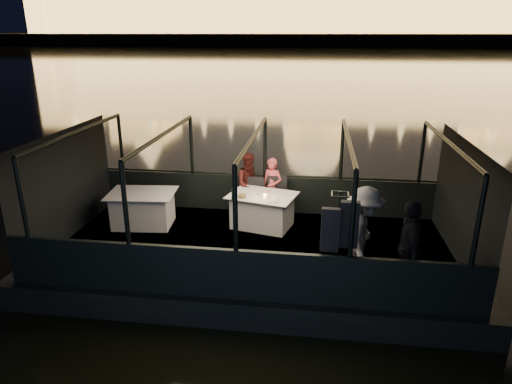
# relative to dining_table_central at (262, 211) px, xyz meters

# --- Properties ---
(river_water) EXTENTS (500.00, 500.00, 0.00)m
(river_water) POSITION_rel_dining_table_central_xyz_m (-0.06, 78.96, -0.89)
(river_water) COLOR black
(river_water) RESTS_ON ground
(boat_hull) EXTENTS (8.60, 4.40, 1.00)m
(boat_hull) POSITION_rel_dining_table_central_xyz_m (-0.06, -1.04, -0.89)
(boat_hull) COLOR black
(boat_hull) RESTS_ON river_water
(boat_deck) EXTENTS (8.00, 4.00, 0.04)m
(boat_deck) POSITION_rel_dining_table_central_xyz_m (-0.06, -1.04, -0.41)
(boat_deck) COLOR black
(boat_deck) RESTS_ON boat_hull
(gunwale_port) EXTENTS (8.00, 0.08, 0.90)m
(gunwale_port) POSITION_rel_dining_table_central_xyz_m (-0.06, 0.96, 0.06)
(gunwale_port) COLOR black
(gunwale_port) RESTS_ON boat_deck
(gunwale_starboard) EXTENTS (8.00, 0.08, 0.90)m
(gunwale_starboard) POSITION_rel_dining_table_central_xyz_m (-0.06, -3.04, 0.06)
(gunwale_starboard) COLOR black
(gunwale_starboard) RESTS_ON boat_deck
(cabin_glass_port) EXTENTS (8.00, 0.02, 1.40)m
(cabin_glass_port) POSITION_rel_dining_table_central_xyz_m (-0.06, 0.96, 1.21)
(cabin_glass_port) COLOR #99B2B2
(cabin_glass_port) RESTS_ON gunwale_port
(cabin_glass_starboard) EXTENTS (8.00, 0.02, 1.40)m
(cabin_glass_starboard) POSITION_rel_dining_table_central_xyz_m (-0.06, -3.04, 1.21)
(cabin_glass_starboard) COLOR #99B2B2
(cabin_glass_starboard) RESTS_ON gunwale_starboard
(cabin_roof_glass) EXTENTS (8.00, 4.00, 0.02)m
(cabin_roof_glass) POSITION_rel_dining_table_central_xyz_m (-0.06, -1.04, 1.91)
(cabin_roof_glass) COLOR #99B2B2
(cabin_roof_glass) RESTS_ON boat_deck
(end_wall_fore) EXTENTS (0.02, 4.00, 2.30)m
(end_wall_fore) POSITION_rel_dining_table_central_xyz_m (-4.06, -1.04, 0.76)
(end_wall_fore) COLOR black
(end_wall_fore) RESTS_ON boat_deck
(end_wall_aft) EXTENTS (0.02, 4.00, 2.30)m
(end_wall_aft) POSITION_rel_dining_table_central_xyz_m (3.94, -1.04, 0.76)
(end_wall_aft) COLOR black
(end_wall_aft) RESTS_ON boat_deck
(canopy_ribs) EXTENTS (8.00, 4.00, 2.30)m
(canopy_ribs) POSITION_rel_dining_table_central_xyz_m (-0.06, -1.04, 0.76)
(canopy_ribs) COLOR black
(canopy_ribs) RESTS_ON boat_deck
(embankment) EXTENTS (400.00, 140.00, 6.00)m
(embankment) POSITION_rel_dining_table_central_xyz_m (-0.06, 208.96, 0.11)
(embankment) COLOR #423D33
(embankment) RESTS_ON ground
(dining_table_central) EXTENTS (1.66, 1.37, 0.77)m
(dining_table_central) POSITION_rel_dining_table_central_xyz_m (0.00, 0.00, 0.00)
(dining_table_central) COLOR white
(dining_table_central) RESTS_ON boat_deck
(dining_table_aft) EXTENTS (1.57, 1.20, 0.79)m
(dining_table_aft) POSITION_rel_dining_table_central_xyz_m (-2.71, -0.28, 0.00)
(dining_table_aft) COLOR white
(dining_table_aft) RESTS_ON boat_deck
(chair_port_left) EXTENTS (0.49, 0.49, 0.95)m
(chair_port_left) POSITION_rel_dining_table_central_xyz_m (-0.25, 0.45, 0.06)
(chair_port_left) COLOR black
(chair_port_left) RESTS_ON boat_deck
(chair_port_right) EXTENTS (0.48, 0.48, 1.00)m
(chair_port_right) POSITION_rel_dining_table_central_xyz_m (0.27, 0.45, 0.06)
(chair_port_right) COLOR black
(chair_port_right) RESTS_ON boat_deck
(coat_stand) EXTENTS (0.61, 0.53, 1.88)m
(coat_stand) POSITION_rel_dining_table_central_xyz_m (1.55, -2.75, 0.51)
(coat_stand) COLOR black
(coat_stand) RESTS_ON boat_deck
(person_woman_coral) EXTENTS (0.60, 0.51, 1.41)m
(person_woman_coral) POSITION_rel_dining_table_central_xyz_m (0.14, 0.72, 0.36)
(person_woman_coral) COLOR #EB555C
(person_woman_coral) RESTS_ON boat_deck
(person_man_maroon) EXTENTS (0.90, 0.82, 1.53)m
(person_man_maroon) POSITION_rel_dining_table_central_xyz_m (-0.39, 0.72, 0.36)
(person_man_maroon) COLOR #3F1411
(person_man_maroon) RESTS_ON boat_deck
(passenger_stripe) EXTENTS (0.84, 1.24, 1.76)m
(passenger_stripe) POSITION_rel_dining_table_central_xyz_m (2.03, -2.16, 0.47)
(passenger_stripe) COLOR silver
(passenger_stripe) RESTS_ON boat_deck
(passenger_dark) EXTENTS (0.42, 0.99, 1.68)m
(passenger_dark) POSITION_rel_dining_table_central_xyz_m (2.73, -2.47, 0.47)
(passenger_dark) COLOR black
(passenger_dark) RESTS_ON boat_deck
(wine_bottle) EXTENTS (0.07, 0.07, 0.28)m
(wine_bottle) POSITION_rel_dining_table_central_xyz_m (-0.60, -0.39, 0.53)
(wine_bottle) COLOR #123219
(wine_bottle) RESTS_ON dining_table_central
(bread_basket) EXTENTS (0.20, 0.20, 0.07)m
(bread_basket) POSITION_rel_dining_table_central_xyz_m (-0.42, -0.24, 0.42)
(bread_basket) COLOR olive
(bread_basket) RESTS_ON dining_table_central
(amber_candle) EXTENTS (0.07, 0.07, 0.09)m
(amber_candle) POSITION_rel_dining_table_central_xyz_m (0.08, -0.21, 0.42)
(amber_candle) COLOR yellow
(amber_candle) RESTS_ON dining_table_central
(plate_near) EXTENTS (0.32, 0.32, 0.02)m
(plate_near) POSITION_rel_dining_table_central_xyz_m (0.28, -0.37, 0.39)
(plate_near) COLOR silver
(plate_near) RESTS_ON dining_table_central
(plate_far) EXTENTS (0.31, 0.31, 0.02)m
(plate_far) POSITION_rel_dining_table_central_xyz_m (-0.31, -0.16, 0.39)
(plate_far) COLOR white
(plate_far) RESTS_ON dining_table_central
(wine_glass_white) EXTENTS (0.07, 0.07, 0.18)m
(wine_glass_white) POSITION_rel_dining_table_central_xyz_m (-0.56, -0.36, 0.48)
(wine_glass_white) COLOR silver
(wine_glass_white) RESTS_ON dining_table_central
(wine_glass_red) EXTENTS (0.06, 0.06, 0.18)m
(wine_glass_red) POSITION_rel_dining_table_central_xyz_m (0.16, -0.12, 0.48)
(wine_glass_red) COLOR silver
(wine_glass_red) RESTS_ON dining_table_central
(wine_glass_empty) EXTENTS (0.07, 0.07, 0.17)m
(wine_glass_empty) POSITION_rel_dining_table_central_xyz_m (-0.04, -0.42, 0.48)
(wine_glass_empty) COLOR white
(wine_glass_empty) RESTS_ON dining_table_central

